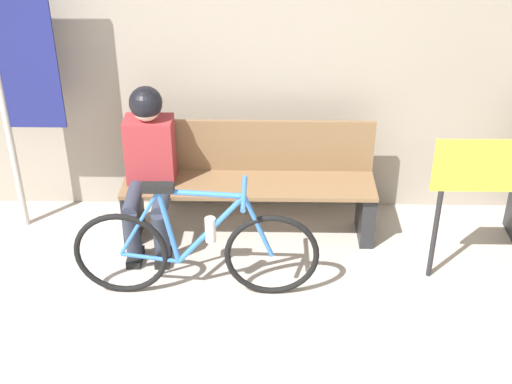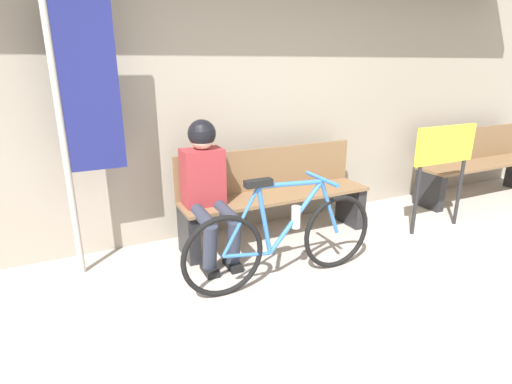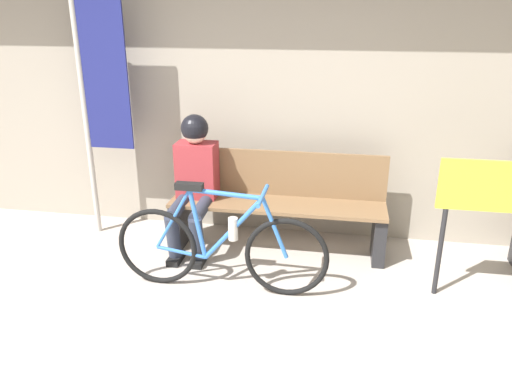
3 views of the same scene
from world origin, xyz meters
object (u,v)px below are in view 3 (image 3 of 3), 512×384
bicycle (221,247)px  person_seated (194,175)px  park_bench_near (278,205)px  banner_pole (99,93)px  signboard (493,199)px

bicycle → person_seated: size_ratio=1.36×
park_bench_near → bicycle: bearing=-113.2°
park_bench_near → bicycle: 0.82m
banner_pole → signboard: bearing=-10.7°
bicycle → person_seated: person_seated is taller
bicycle → park_bench_near: bearing=66.8°
bicycle → signboard: signboard is taller
person_seated → banner_pole: 1.09m
person_seated → banner_pole: banner_pole is taller
banner_pole → signboard: size_ratio=1.98×
park_bench_near → banner_pole: 1.81m
bicycle → signboard: size_ratio=1.53×
park_bench_near → bicycle: (-0.32, -0.75, -0.06)m
park_bench_near → signboard: size_ratio=1.74×
person_seated → bicycle: bearing=-59.3°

